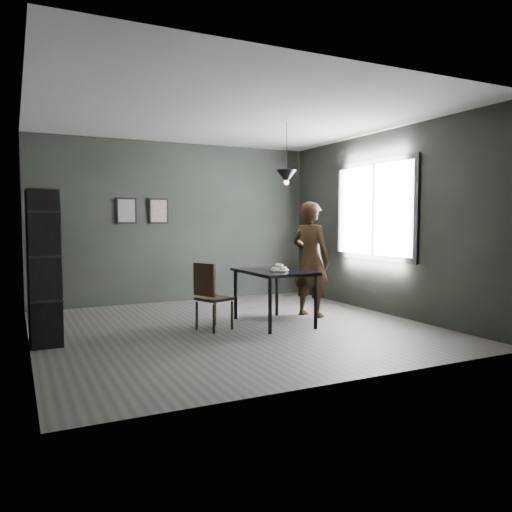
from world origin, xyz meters
name	(u,v)px	position (x,y,z in m)	size (l,w,h in m)	color
ground	(234,328)	(0.00, 0.00, 0.00)	(5.00, 5.00, 0.00)	#332F2C
back_wall	(178,223)	(0.00, 2.50, 1.40)	(5.00, 0.10, 2.80)	black
ceiling	(234,115)	(0.00, 0.00, 2.80)	(5.00, 5.00, 0.02)	silver
window_assembly	(373,210)	(2.47, 0.20, 1.60)	(0.04, 1.96, 1.56)	white
cafe_table	(274,276)	(0.60, 0.00, 0.67)	(0.80, 1.20, 0.75)	black
white_plate	(279,271)	(0.61, -0.14, 0.76)	(0.23, 0.23, 0.01)	white
donut_pile	(279,267)	(0.61, -0.14, 0.80)	(0.22, 0.14, 0.09)	beige
woman	(311,259)	(1.36, 0.25, 0.86)	(0.63, 0.41, 1.71)	black
wood_chair	(210,292)	(-0.35, -0.02, 0.50)	(0.50, 0.50, 0.89)	black
shelf_unit	(44,268)	(-2.32, 0.17, 0.89)	(0.34, 0.59, 1.78)	black
pendant_lamp	(286,177)	(0.85, 0.10, 2.05)	(0.28, 0.28, 0.86)	black
framed_print_left	(126,211)	(-0.90, 2.47, 1.60)	(0.34, 0.04, 0.44)	black
framed_print_right	(159,211)	(-0.35, 2.47, 1.60)	(0.34, 0.04, 0.44)	black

